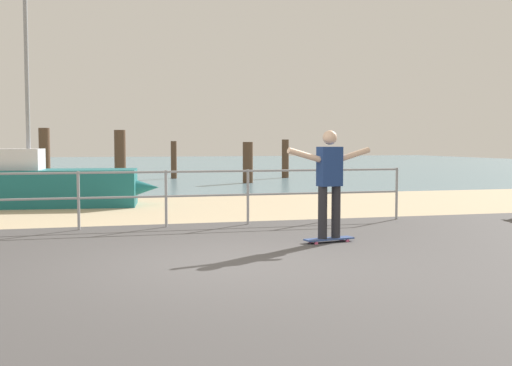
# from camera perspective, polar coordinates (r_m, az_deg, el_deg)

# --- Properties ---
(ground_plane) EXTENTS (24.00, 10.00, 0.04)m
(ground_plane) POSITION_cam_1_polar(r_m,az_deg,el_deg) (6.92, -1.65, -9.18)
(ground_plane) COLOR #474444
(ground_plane) RESTS_ON ground
(beach_strip) EXTENTS (24.00, 6.00, 0.04)m
(beach_strip) POSITION_cam_1_polar(r_m,az_deg,el_deg) (14.74, -8.50, -2.32)
(beach_strip) COLOR tan
(beach_strip) RESTS_ON ground
(sea_surface) EXTENTS (72.00, 50.00, 0.04)m
(sea_surface) POSITION_cam_1_polar(r_m,az_deg,el_deg) (42.63, -12.34, 1.59)
(sea_surface) COLOR slate
(sea_surface) RESTS_ON ground
(railing_fence) EXTENTS (12.23, 0.05, 1.05)m
(railing_fence) POSITION_cam_1_polar(r_m,az_deg,el_deg) (11.22, -16.04, -0.76)
(railing_fence) COLOR #9EA0A5
(railing_fence) RESTS_ON ground
(sailboat) EXTENTS (5.04, 1.88, 5.26)m
(sailboat) POSITION_cam_1_polar(r_m,az_deg,el_deg) (15.61, -18.50, -0.21)
(sailboat) COLOR #19666B
(sailboat) RESTS_ON ground
(skateboard) EXTENTS (0.82, 0.35, 0.08)m
(skateboard) POSITION_cam_1_polar(r_m,az_deg,el_deg) (9.59, 6.75, -5.15)
(skateboard) COLOR #334C8C
(skateboard) RESTS_ON ground
(skateboarder) EXTENTS (1.44, 0.36, 1.65)m
(skateboarder) POSITION_cam_1_polar(r_m,az_deg,el_deg) (9.49, 6.79, 0.52)
(skateboarder) COLOR #26262B
(skateboarder) RESTS_ON skateboard
(groyne_post_2) EXTENTS (0.34, 0.34, 2.01)m
(groyne_post_2) POSITION_cam_1_polar(r_m,az_deg,el_deg) (20.61, -18.88, 2.03)
(groyne_post_2) COLOR #513826
(groyne_post_2) RESTS_ON ground
(groyne_post_3) EXTENTS (0.39, 0.39, 1.98)m
(groyne_post_3) POSITION_cam_1_polar(r_m,az_deg,el_deg) (21.96, -12.40, 2.21)
(groyne_post_3) COLOR #513826
(groyne_post_3) RESTS_ON ground
(groyne_post_4) EXTENTS (0.25, 0.25, 1.61)m
(groyne_post_4) POSITION_cam_1_polar(r_m,az_deg,el_deg) (26.49, -7.58, 2.11)
(groyne_post_4) COLOR #513826
(groyne_post_4) RESTS_ON ground
(groyne_post_5) EXTENTS (0.38, 0.38, 1.57)m
(groyne_post_5) POSITION_cam_1_polar(r_m,az_deg,el_deg) (23.40, -0.76, 1.88)
(groyne_post_5) COLOR #513826
(groyne_post_5) RESTS_ON ground
(groyne_post_6) EXTENTS (0.30, 0.30, 1.68)m
(groyne_post_6) POSITION_cam_1_polar(r_m,az_deg,el_deg) (26.83, 2.71, 2.23)
(groyne_post_6) COLOR #513826
(groyne_post_6) RESTS_ON ground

